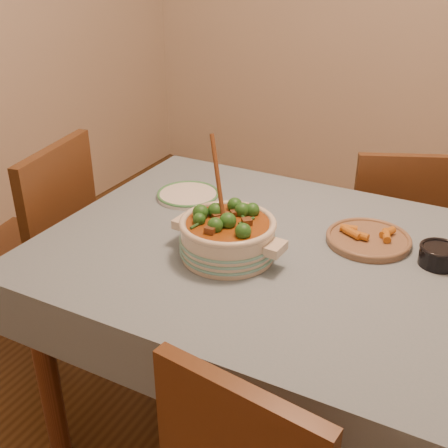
% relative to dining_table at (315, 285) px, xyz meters
% --- Properties ---
extents(floor, '(4.50, 4.50, 0.00)m').
position_rel_dining_table_xyz_m(floor, '(0.00, 0.00, -0.66)').
color(floor, '#402812').
rests_on(floor, ground).
extents(dining_table, '(1.68, 1.08, 0.76)m').
position_rel_dining_table_xyz_m(dining_table, '(0.00, 0.00, 0.00)').
color(dining_table, brown).
rests_on(dining_table, floor).
extents(stew_casserole, '(0.36, 0.29, 0.34)m').
position_rel_dining_table_xyz_m(stew_casserole, '(-0.24, -0.10, 0.16)').
color(stew_casserole, beige).
rests_on(stew_casserole, dining_table).
extents(white_plate, '(0.25, 0.25, 0.02)m').
position_rel_dining_table_xyz_m(white_plate, '(-0.56, 0.19, 0.10)').
color(white_plate, white).
rests_on(white_plate, dining_table).
extents(condiment_bowl, '(0.13, 0.13, 0.06)m').
position_rel_dining_table_xyz_m(condiment_bowl, '(0.32, 0.13, 0.13)').
color(condiment_bowl, black).
rests_on(condiment_bowl, dining_table).
extents(fried_plate, '(0.29, 0.29, 0.04)m').
position_rel_dining_table_xyz_m(fried_plate, '(0.11, 0.17, 0.11)').
color(fried_plate, '#836248').
rests_on(fried_plate, dining_table).
extents(chair_far, '(0.52, 0.52, 0.85)m').
position_rel_dining_table_xyz_m(chair_far, '(0.07, 0.84, -0.18)').
color(chair_far, brown).
rests_on(chair_far, floor).
extents(chair_left, '(0.50, 0.50, 0.93)m').
position_rel_dining_table_xyz_m(chair_left, '(-1.12, -0.01, -0.14)').
color(chair_left, brown).
rests_on(chair_left, floor).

